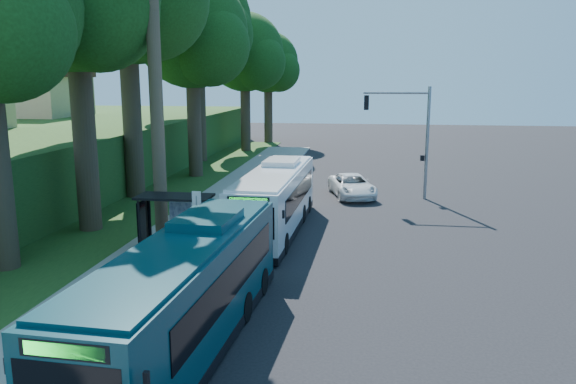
# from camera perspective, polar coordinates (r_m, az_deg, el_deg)

# --- Properties ---
(ground) EXTENTS (140.00, 140.00, 0.00)m
(ground) POSITION_cam_1_polar(r_m,az_deg,el_deg) (26.65, 5.38, -4.85)
(ground) COLOR black
(ground) RESTS_ON ground
(sidewalk) EXTENTS (4.50, 70.00, 0.12)m
(sidewalk) POSITION_cam_1_polar(r_m,az_deg,el_deg) (27.90, -9.80, -4.10)
(sidewalk) COLOR gray
(sidewalk) RESTS_ON ground
(red_curb) EXTENTS (0.25, 30.00, 0.13)m
(red_curb) POSITION_cam_1_polar(r_m,az_deg,el_deg) (23.59, -7.41, -6.91)
(red_curb) COLOR maroon
(red_curb) RESTS_ON ground
(grass_verge) EXTENTS (8.00, 70.00, 0.06)m
(grass_verge) POSITION_cam_1_polar(r_m,az_deg,el_deg) (34.46, -16.32, -1.47)
(grass_verge) COLOR #234719
(grass_verge) RESTS_ON ground
(bus_shelter) EXTENTS (3.20, 1.51, 2.55)m
(bus_shelter) POSITION_cam_1_polar(r_m,az_deg,el_deg) (24.84, -11.84, -1.95)
(bus_shelter) COLOR black
(bus_shelter) RESTS_ON ground
(stop_sign_pole) EXTENTS (0.35, 0.06, 3.17)m
(stop_sign_pole) POSITION_cam_1_polar(r_m,az_deg,el_deg) (22.22, -9.22, -2.69)
(stop_sign_pole) COLOR gray
(stop_sign_pole) RESTS_ON ground
(traffic_signal_pole) EXTENTS (4.10, 0.30, 7.00)m
(traffic_signal_pole) POSITION_cam_1_polar(r_m,az_deg,el_deg) (35.79, 12.39, 6.32)
(traffic_signal_pole) COLOR gray
(traffic_signal_pole) RESTS_ON ground
(hillside_backdrop) EXTENTS (24.00, 60.00, 8.80)m
(hillside_backdrop) POSITION_cam_1_polar(r_m,az_deg,el_deg) (49.28, -25.87, 4.45)
(hillside_backdrop) COLOR #234719
(hillside_backdrop) RESTS_ON ground
(tree_2) EXTENTS (8.82, 8.40, 15.12)m
(tree_2) POSITION_cam_1_polar(r_m,az_deg,el_deg) (43.63, -9.65, 15.25)
(tree_2) COLOR #382B1E
(tree_2) RESTS_ON ground
(tree_3) EXTENTS (10.08, 9.60, 17.28)m
(tree_3) POSITION_cam_1_polar(r_m,az_deg,el_deg) (51.96, -9.12, 16.29)
(tree_3) COLOR #382B1E
(tree_3) RESTS_ON ground
(tree_4) EXTENTS (8.40, 8.00, 14.14)m
(tree_4) POSITION_cam_1_polar(r_m,az_deg,el_deg) (58.93, -4.33, 13.61)
(tree_4) COLOR #382B1E
(tree_4) RESTS_ON ground
(tree_5) EXTENTS (7.35, 7.00, 12.86)m
(tree_5) POSITION_cam_1_polar(r_m,az_deg,el_deg) (66.57, -1.97, 12.73)
(tree_5) COLOR #382B1E
(tree_5) RESTS_ON ground
(white_bus) EXTENTS (2.68, 11.27, 3.34)m
(white_bus) POSITION_cam_1_polar(r_m,az_deg,el_deg) (27.75, -1.29, -0.67)
(white_bus) COLOR silver
(white_bus) RESTS_ON ground
(teal_bus) EXTENTS (3.02, 11.55, 3.41)m
(teal_bus) POSITION_cam_1_polar(r_m,az_deg,el_deg) (16.06, -10.21, -9.87)
(teal_bus) COLOR #0B333D
(teal_bus) RESTS_ON ground
(pickup) EXTENTS (3.59, 5.57, 1.43)m
(pickup) POSITION_cam_1_polar(r_m,az_deg,el_deg) (36.26, 6.53, 0.65)
(pickup) COLOR white
(pickup) RESTS_ON ground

